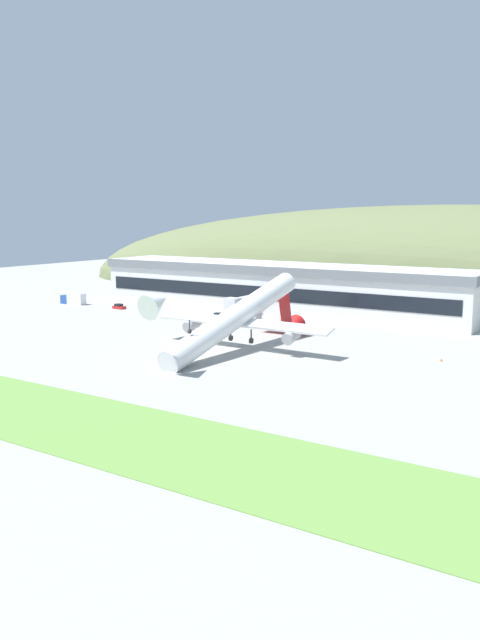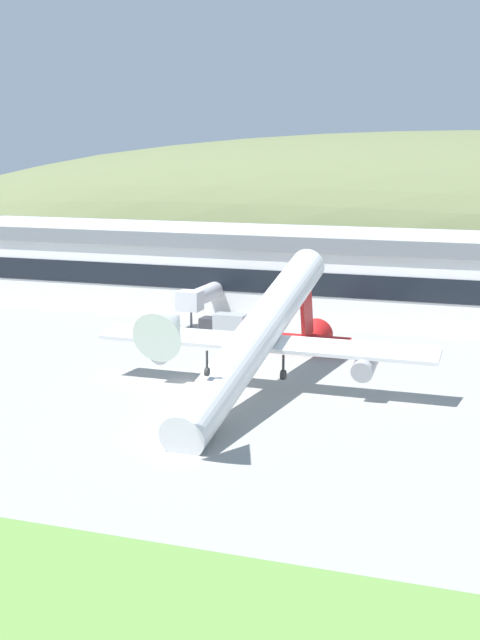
# 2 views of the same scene
# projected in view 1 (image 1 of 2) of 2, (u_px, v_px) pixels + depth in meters

# --- Properties ---
(ground_plane) EXTENTS (390.00, 390.00, 0.00)m
(ground_plane) POSITION_uv_depth(u_px,v_px,m) (201.00, 344.00, 125.25)
(ground_plane) COLOR #9E9E99
(hill_backdrop) EXTENTS (290.23, 74.66, 57.86)m
(hill_backdrop) POSITION_uv_depth(u_px,v_px,m) (438.00, 297.00, 198.20)
(hill_backdrop) COLOR #667047
(hill_backdrop) RESTS_ON ground_plane
(terminal_building) EXTENTS (106.97, 20.30, 12.67)m
(terminal_building) POSITION_uv_depth(u_px,v_px,m) (278.00, 284.00, 169.03)
(terminal_building) COLOR silver
(terminal_building) RESTS_ON ground_plane
(jetway_0) EXTENTS (3.38, 11.74, 5.43)m
(jetway_0) POSITION_uv_depth(u_px,v_px,m) (240.00, 302.00, 157.15)
(jetway_0) COLOR silver
(jetway_0) RESTS_ON ground_plane
(cargo_airplane) EXTENTS (37.86, 51.74, 16.25)m
(cargo_airplane) POSITION_uv_depth(u_px,v_px,m) (238.00, 318.00, 119.29)
(cargo_airplane) COLOR white
(service_car_0) EXTENTS (3.84, 1.91, 1.47)m
(service_car_0) POSITION_uv_depth(u_px,v_px,m) (218.00, 316.00, 156.27)
(service_car_0) COLOR #999EA3
(service_car_0) RESTS_ON ground_plane
(service_car_1) EXTENTS (3.63, 1.86, 1.41)m
(service_car_1) POSITION_uv_depth(u_px,v_px,m) (119.00, 307.00, 172.64)
(service_car_1) COLOR #B21E1E
(service_car_1) RESTS_ON ground_plane
(fuel_truck) EXTENTS (6.65, 2.63, 3.14)m
(fuel_truck) POSITION_uv_depth(u_px,v_px,m) (248.00, 318.00, 148.16)
(fuel_truck) COLOR #333338
(fuel_truck) RESTS_ON ground_plane
(box_truck) EXTENTS (8.20, 2.78, 3.33)m
(box_truck) POSITION_uv_depth(u_px,v_px,m) (74.00, 299.00, 181.52)
(box_truck) COLOR #264C99
(box_truck) RESTS_ON ground_plane
(traffic_cone_0) EXTENTS (0.52, 0.52, 0.58)m
(traffic_cone_0) POSITION_uv_depth(u_px,v_px,m) (321.00, 333.00, 135.31)
(traffic_cone_0) COLOR orange
(traffic_cone_0) RESTS_ON ground_plane
(traffic_cone_1) EXTENTS (0.52, 0.52, 0.58)m
(traffic_cone_1) POSITION_uv_depth(u_px,v_px,m) (441.00, 360.00, 110.34)
(traffic_cone_1) COLOR orange
(traffic_cone_1) RESTS_ON ground_plane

